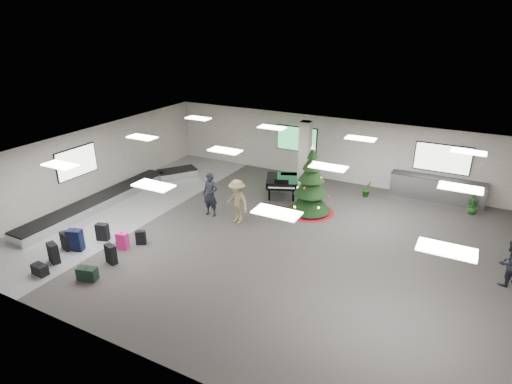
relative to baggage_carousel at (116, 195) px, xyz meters
The scene contains 20 objects.
ground 7.84m from the baggage_carousel, ahead, with size 18.00×18.00×0.00m, color #312E2D.
room_envelope 7.79m from the baggage_carousel, ahead, with size 18.02×14.02×3.21m.
baggage_carousel is the anchor object (origin of this frame).
service_counter 14.50m from the baggage_carousel, 27.67° to the left, with size 4.05×0.65×1.08m.
suitcase_0 5.36m from the baggage_carousel, 67.40° to the right, with size 0.52×0.39×0.73m.
suitcase_1 5.56m from the baggage_carousel, 46.93° to the right, with size 0.48×0.34×0.70m.
pink_suitcase 4.71m from the baggage_carousel, 42.60° to the right, with size 0.44×0.31×0.65m.
suitcase_3 4.61m from the baggage_carousel, 34.48° to the right, with size 0.40×0.35×0.55m.
navy_suitcase 4.51m from the baggage_carousel, 62.91° to the right, with size 0.59×0.45×0.82m.
suitcase_5 4.49m from the baggage_carousel, 67.47° to the right, with size 0.49×0.35×0.69m.
green_duffel 6.43m from the baggage_carousel, 53.17° to the right, with size 0.69×0.47×0.44m.
suitcase_8 3.83m from the baggage_carousel, 52.40° to the right, with size 0.50×0.38×0.68m.
black_duffel 6.11m from the baggage_carousel, 68.06° to the right, with size 0.56×0.34×0.37m.
christmas_tree 8.78m from the baggage_carousel, 19.24° to the left, with size 2.10×2.10×3.00m.
grand_piano 7.57m from the baggage_carousel, 31.42° to the left, with size 1.94×2.16×1.02m.
traveler_a 4.81m from the baggage_carousel, ahead, with size 0.68×0.44×1.86m, color black.
traveler_b 6.09m from the baggage_carousel, ahead, with size 1.18×0.68×1.83m, color olive.
traveler_bench 15.58m from the baggage_carousel, ahead, with size 0.74×0.58×1.53m, color black.
potted_plant_left 11.47m from the baggage_carousel, 29.67° to the left, with size 0.42×0.34×0.77m, color #1B3E14.
potted_plant_right 15.56m from the baggage_carousel, 22.37° to the left, with size 0.42×0.42×0.75m, color #1B3E14.
Camera 1 is at (6.11, -12.92, 7.74)m, focal length 30.00 mm.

